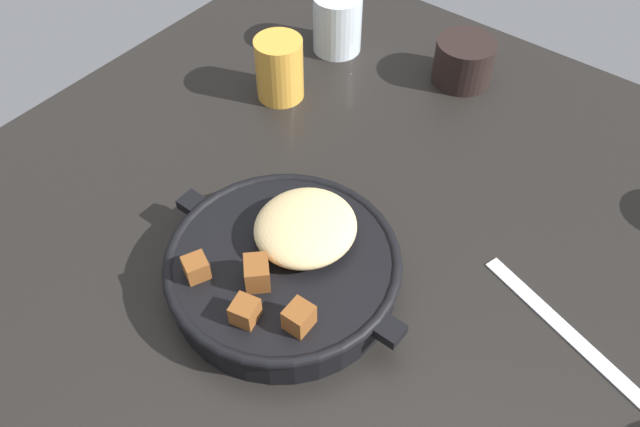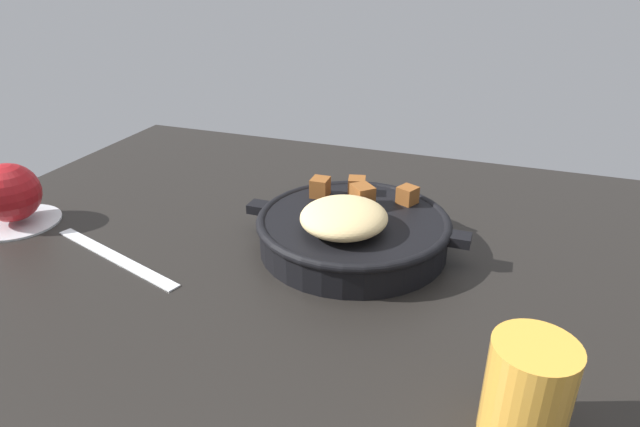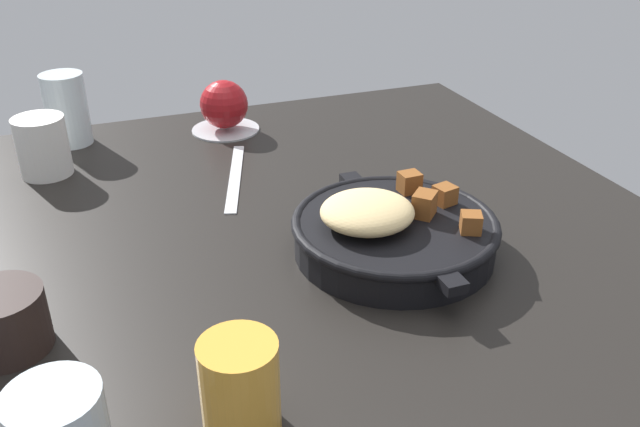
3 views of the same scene
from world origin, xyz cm
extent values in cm
cube|color=black|center=(0.00, 0.00, -1.20)|extent=(101.51, 94.21, 2.40)
cylinder|color=black|center=(-5.66, -9.18, 2.10)|extent=(23.38, 23.38, 4.21)
torus|color=black|center=(-5.66, -9.18, 3.87)|extent=(24.11, 24.11, 1.20)
cube|color=black|center=(7.24, -9.18, 3.58)|extent=(2.64, 2.40, 1.20)
cube|color=black|center=(-18.56, -9.18, 3.58)|extent=(2.64, 2.40, 1.20)
ellipsoid|color=#DBBC7F|center=(-5.50, -5.67, 5.90)|extent=(10.25, 10.78, 3.38)
cube|color=brown|center=(0.53, -14.12, 5.47)|extent=(2.33, 2.60, 2.53)
cube|color=brown|center=(-3.85, -16.60, 5.34)|extent=(2.75, 2.84, 2.26)
cube|color=brown|center=(-10.95, -15.84, 5.33)|extent=(2.94, 2.97, 2.25)
cube|color=brown|center=(-5.71, -12.82, 5.64)|extent=(3.68, 3.68, 2.87)
cylinder|color=#B7BABF|center=(39.98, 0.41, 0.30)|extent=(11.37, 11.37, 0.60)
sphere|color=maroon|center=(39.98, 0.41, 4.60)|extent=(8.00, 8.00, 8.00)
cube|color=silver|center=(21.05, 3.19, 0.18)|extent=(22.26, 8.36, 0.36)
cylinder|color=gold|center=(-26.29, 14.59, 4.27)|extent=(6.40, 6.40, 8.55)
camera|label=1|loc=(21.39, -37.72, 55.67)|focal=36.17mm
camera|label=2|loc=(-22.12, 48.27, 33.48)|focal=30.23mm
camera|label=3|loc=(-66.44, 22.94, 41.58)|focal=37.95mm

